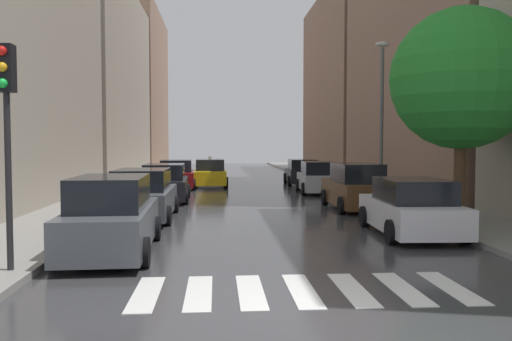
# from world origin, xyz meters

# --- Properties ---
(ground_plane) EXTENTS (28.00, 72.00, 0.04)m
(ground_plane) POSITION_xyz_m (0.00, 24.00, -0.02)
(ground_plane) COLOR #37373A
(sidewalk_left) EXTENTS (3.00, 72.00, 0.15)m
(sidewalk_left) POSITION_xyz_m (-6.50, 24.00, 0.07)
(sidewalk_left) COLOR gray
(sidewalk_left) RESTS_ON ground
(sidewalk_right) EXTENTS (3.00, 72.00, 0.15)m
(sidewalk_right) POSITION_xyz_m (6.50, 24.00, 0.07)
(sidewalk_right) COLOR gray
(sidewalk_right) RESTS_ON ground
(crosswalk_stripes) EXTENTS (5.85, 2.20, 0.01)m
(crosswalk_stripes) POSITION_xyz_m (0.00, 1.25, 0.01)
(crosswalk_stripes) COLOR silver
(crosswalk_stripes) RESTS_ON ground
(building_left_mid) EXTENTS (6.00, 20.78, 14.73)m
(building_left_mid) POSITION_xyz_m (-11.00, 34.75, 7.36)
(building_left_mid) COLOR #9E9384
(building_left_mid) RESTS_ON ground
(building_left_far) EXTENTS (6.00, 19.22, 17.83)m
(building_left_far) POSITION_xyz_m (-11.00, 55.87, 8.92)
(building_left_far) COLOR #8C6B56
(building_left_far) RESTS_ON ground
(building_right_far) EXTENTS (6.00, 18.52, 16.08)m
(building_right_far) POSITION_xyz_m (11.00, 40.58, 8.04)
(building_right_far) COLOR #8C6B56
(building_right_far) RESTS_ON ground
(parked_car_left_nearest) EXTENTS (2.12, 4.81, 1.83)m
(parked_car_left_nearest) POSITION_xyz_m (-3.93, 4.68, 0.85)
(parked_car_left_nearest) COLOR #474C51
(parked_car_left_nearest) RESTS_ON ground
(parked_car_left_second) EXTENTS (2.15, 4.79, 1.71)m
(parked_car_left_second) POSITION_xyz_m (-3.98, 10.37, 0.80)
(parked_car_left_second) COLOR #474C51
(parked_car_left_second) RESTS_ON ground
(parked_car_left_third) EXTENTS (2.24, 4.57, 1.67)m
(parked_car_left_third) POSITION_xyz_m (-3.79, 16.00, 0.78)
(parked_car_left_third) COLOR black
(parked_car_left_third) RESTS_ON ground
(parked_car_left_fourth) EXTENTS (2.31, 4.48, 1.65)m
(parked_car_left_fourth) POSITION_xyz_m (-3.76, 22.62, 0.77)
(parked_car_left_fourth) COLOR maroon
(parked_car_left_fourth) RESTS_ON ground
(parked_car_right_nearest) EXTENTS (2.28, 4.44, 1.60)m
(parked_car_right_nearest) POSITION_xyz_m (3.98, 6.65, 0.75)
(parked_car_right_nearest) COLOR silver
(parked_car_right_nearest) RESTS_ON ground
(parked_car_right_second) EXTENTS (2.04, 4.53, 1.80)m
(parked_car_right_second) POSITION_xyz_m (3.97, 12.58, 0.83)
(parked_car_right_second) COLOR brown
(parked_car_right_second) RESTS_ON ground
(parked_car_right_third) EXTENTS (2.14, 4.24, 1.64)m
(parked_car_right_third) POSITION_xyz_m (3.77, 19.36, 0.77)
(parked_car_right_third) COLOR #B2B7BF
(parked_car_right_third) RESTS_ON ground
(parked_car_right_fourth) EXTENTS (2.23, 4.47, 1.58)m
(parked_car_right_fourth) POSITION_xyz_m (3.89, 25.07, 0.75)
(parked_car_right_fourth) COLOR black
(parked_car_right_fourth) RESTS_ON ground
(taxi_midroad) EXTENTS (2.12, 4.71, 1.81)m
(taxi_midroad) POSITION_xyz_m (-1.87, 24.31, 0.77)
(taxi_midroad) COLOR yellow
(taxi_midroad) RESTS_ON ground
(street_tree_right) EXTENTS (4.41, 4.41, 6.65)m
(street_tree_right) POSITION_xyz_m (6.14, 8.28, 4.59)
(street_tree_right) COLOR #513823
(street_tree_right) RESTS_ON sidewalk_right
(traffic_light_left_corner) EXTENTS (0.30, 0.42, 4.30)m
(traffic_light_left_corner) POSITION_xyz_m (-5.45, 2.55, 3.29)
(traffic_light_left_corner) COLOR black
(traffic_light_left_corner) RESTS_ON sidewalk_left
(lamp_post_right) EXTENTS (0.60, 0.28, 6.75)m
(lamp_post_right) POSITION_xyz_m (5.55, 14.40, 4.05)
(lamp_post_right) COLOR #595B60
(lamp_post_right) RESTS_ON sidewalk_right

